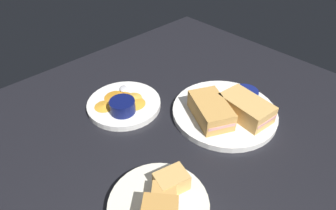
% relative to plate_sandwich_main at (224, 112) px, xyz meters
% --- Properties ---
extents(ground_plane, '(1.10, 1.10, 0.03)m').
position_rel_plate_sandwich_main_xyz_m(ground_plane, '(-0.01, 0.13, -0.02)').
color(ground_plane, black).
extents(plate_sandwich_main, '(0.27, 0.27, 0.02)m').
position_rel_plate_sandwich_main_xyz_m(plate_sandwich_main, '(0.00, 0.00, 0.00)').
color(plate_sandwich_main, white).
rests_on(plate_sandwich_main, ground_plane).
extents(sandwich_half_near, '(0.15, 0.13, 0.05)m').
position_rel_plate_sandwich_main_xyz_m(sandwich_half_near, '(0.01, 0.05, 0.03)').
color(sandwich_half_near, tan).
rests_on(sandwich_half_near, plate_sandwich_main).
extents(sandwich_half_far, '(0.14, 0.09, 0.05)m').
position_rel_plate_sandwich_main_xyz_m(sandwich_half_far, '(-0.05, -0.02, 0.03)').
color(sandwich_half_far, tan).
rests_on(sandwich_half_far, plate_sandwich_main).
extents(ramekin_dark_sauce, '(0.07, 0.07, 0.04)m').
position_rel_plate_sandwich_main_xyz_m(ramekin_dark_sauce, '(-0.02, -0.06, 0.03)').
color(ramekin_dark_sauce, navy).
rests_on(ramekin_dark_sauce, plate_sandwich_main).
extents(spoon_by_dark_ramekin, '(0.06, 0.09, 0.01)m').
position_rel_plate_sandwich_main_xyz_m(spoon_by_dark_ramekin, '(0.01, -0.01, 0.01)').
color(spoon_by_dark_ramekin, silver).
rests_on(spoon_by_dark_ramekin, plate_sandwich_main).
extents(plate_chips_companion, '(0.20, 0.20, 0.02)m').
position_rel_plate_sandwich_main_xyz_m(plate_chips_companion, '(0.21, 0.17, 0.00)').
color(plate_chips_companion, white).
rests_on(plate_chips_companion, ground_plane).
extents(ramekin_light_gravy, '(0.07, 0.07, 0.03)m').
position_rel_plate_sandwich_main_xyz_m(ramekin_light_gravy, '(0.18, 0.20, 0.03)').
color(ramekin_light_gravy, '#0C144C').
rests_on(ramekin_light_gravy, plate_chips_companion).
extents(spoon_by_gravy_ramekin, '(0.09, 0.07, 0.01)m').
position_rel_plate_sandwich_main_xyz_m(spoon_by_gravy_ramekin, '(0.25, 0.15, 0.01)').
color(spoon_by_gravy_ramekin, silver).
rests_on(spoon_by_gravy_ramekin, plate_chips_companion).
extents(plantain_chip_scatter, '(0.13, 0.14, 0.01)m').
position_rel_plate_sandwich_main_xyz_m(plantain_chip_scatter, '(0.21, 0.17, 0.01)').
color(plantain_chip_scatter, gold).
rests_on(plantain_chip_scatter, plate_chips_companion).
extents(bread_basket_rear, '(0.19, 0.19, 0.08)m').
position_rel_plate_sandwich_main_xyz_m(bread_basket_rear, '(-0.09, 0.32, 0.02)').
color(bread_basket_rear, silver).
rests_on(bread_basket_rear, ground_plane).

